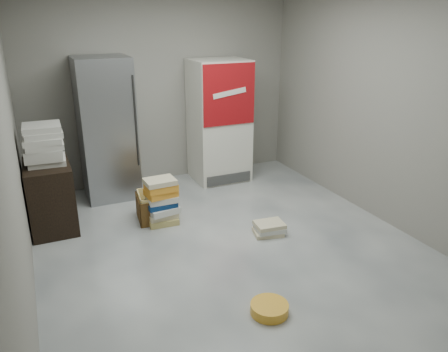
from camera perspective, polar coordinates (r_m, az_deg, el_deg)
ground at (r=4.80m, az=1.38°, el=-9.70°), size 5.00×5.00×0.00m
room_shell at (r=4.19m, az=1.59°, el=12.07°), size 4.04×5.04×2.82m
steel_fridge at (r=6.11m, az=-15.06°, el=5.94°), size 0.70×0.72×1.90m
coke_cooler at (r=6.57m, az=-0.63°, el=7.21°), size 0.80×0.73×1.80m
wood_shelf at (r=5.51m, az=-21.71°, el=-2.44°), size 0.50×0.80×0.80m
supply_box_stack at (r=5.32m, az=-22.47°, el=3.82°), size 0.45×0.45×0.45m
phonebook_stack_main at (r=5.32m, az=-8.16°, el=-3.25°), size 0.39×0.34×0.58m
phonebook_stack_side at (r=5.12m, az=5.92°, el=-6.82°), size 0.39×0.33×0.15m
cardboard_box at (r=5.49m, az=-8.93°, el=-4.16°), size 0.48×0.48×0.35m
bucket_lid at (r=3.91m, az=5.95°, el=-16.83°), size 0.37×0.37×0.09m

